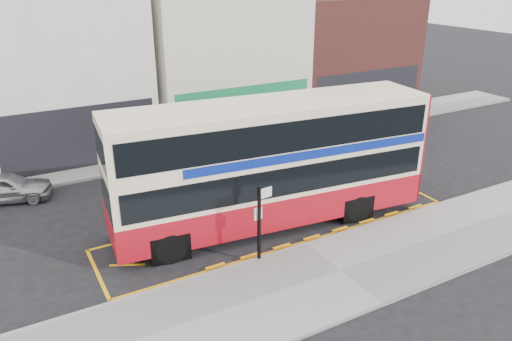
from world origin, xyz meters
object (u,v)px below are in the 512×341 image
double_decker_bus (272,162)px  car_white (370,126)px  bus_stop_post (261,215)px  car_grey (193,154)px  street_tree_right (246,76)px  car_silver (5,187)px

double_decker_bus → car_white: size_ratio=2.86×
bus_stop_post → car_grey: bearing=77.1°
car_white → car_grey: bearing=75.8°
car_grey → street_tree_right: 6.92m
car_silver → bus_stop_post: bearing=-125.0°
bus_stop_post → car_white: bus_stop_post is taller
bus_stop_post → street_tree_right: bearing=58.8°
double_decker_bus → car_white: 12.46m
car_silver → car_white: 19.51m
car_grey → street_tree_right: street_tree_right is taller
bus_stop_post → car_silver: size_ratio=0.72×
car_grey → street_tree_right: size_ratio=0.91×
bus_stop_post → car_grey: 9.09m
bus_stop_post → car_grey: (1.21, 8.95, -1.03)m
car_grey → street_tree_right: bearing=-56.0°
car_silver → car_grey: car_grey is taller
bus_stop_post → car_white: size_ratio=0.62×
street_tree_right → car_white: bearing=-35.2°
street_tree_right → car_grey: bearing=-142.2°
bus_stop_post → car_white: 15.06m
double_decker_bus → bus_stop_post: 2.97m
double_decker_bus → bus_stop_post: size_ratio=4.63×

